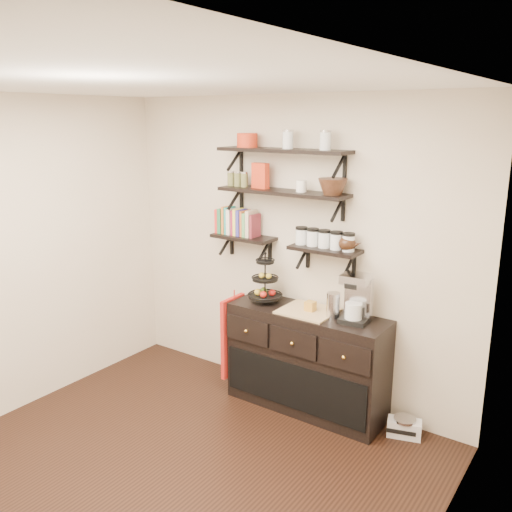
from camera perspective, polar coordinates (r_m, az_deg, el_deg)
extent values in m
plane|color=black|center=(4.19, -10.41, -22.55)|extent=(3.50, 3.50, 0.00)
cube|color=white|center=(3.37, -12.58, 17.41)|extent=(3.50, 3.50, 0.02)
cube|color=beige|center=(4.87, 3.54, 0.67)|extent=(3.50, 0.02, 2.70)
cube|color=beige|center=(2.67, 16.38, -11.88)|extent=(0.02, 3.50, 2.70)
cube|color=black|center=(4.63, 2.82, 11.05)|extent=(1.20, 0.27, 0.03)
cube|color=black|center=(5.03, -1.55, 10.01)|extent=(0.02, 0.03, 0.20)
cube|color=black|center=(4.49, 9.34, 9.30)|extent=(0.02, 0.03, 0.20)
cube|color=black|center=(4.66, 2.77, 6.75)|extent=(1.20, 0.27, 0.03)
cube|color=black|center=(5.06, -1.53, 6.06)|extent=(0.02, 0.03, 0.20)
cube|color=black|center=(4.53, 9.16, 4.89)|extent=(0.02, 0.03, 0.20)
cube|color=black|center=(4.98, -1.33, 1.99)|extent=(0.60, 0.25, 0.03)
cube|color=black|center=(5.22, -2.56, 1.27)|extent=(0.02, 0.03, 0.20)
cube|color=black|center=(4.97, 1.48, 0.61)|extent=(0.03, 0.03, 0.20)
cube|color=black|center=(4.55, 7.25, 0.68)|extent=(0.60, 0.25, 0.03)
cube|color=black|center=(4.77, 5.49, -0.05)|extent=(0.03, 0.03, 0.20)
cube|color=black|center=(4.58, 10.29, -0.83)|extent=(0.02, 0.03, 0.20)
cube|color=red|center=(5.11, -3.64, 3.61)|extent=(0.02, 0.15, 0.20)
cube|color=#287245|center=(5.09, -3.35, 3.80)|extent=(0.03, 0.15, 0.24)
cube|color=#C76C27|center=(5.07, -3.01, 3.59)|extent=(0.04, 0.15, 0.21)
cube|color=teal|center=(5.04, -2.68, 3.77)|extent=(0.03, 0.15, 0.25)
cube|color=silver|center=(5.03, -2.37, 3.56)|extent=(0.03, 0.15, 0.22)
cube|color=maroon|center=(5.00, -2.01, 3.73)|extent=(0.04, 0.15, 0.26)
cube|color=#F8E644|center=(4.98, -1.66, 3.52)|extent=(0.03, 0.15, 0.23)
cube|color=#38339B|center=(4.96, -1.33, 3.31)|extent=(0.03, 0.15, 0.20)
cube|color=#B05529|center=(4.93, -0.94, 3.48)|extent=(0.04, 0.15, 0.24)
cube|color=#549C5A|center=(4.91, -0.57, 3.26)|extent=(0.03, 0.15, 0.21)
cube|color=beige|center=(4.89, -0.22, 3.44)|extent=(0.03, 0.15, 0.25)
cube|color=maroon|center=(4.87, 0.12, 3.23)|extent=(0.02, 0.15, 0.22)
cylinder|color=silver|center=(4.64, 4.80, 2.04)|extent=(0.10, 0.10, 0.13)
cylinder|color=silver|center=(4.59, 5.99, 1.87)|extent=(0.10, 0.10, 0.13)
cylinder|color=silver|center=(4.54, 7.20, 1.69)|extent=(0.10, 0.10, 0.13)
cylinder|color=silver|center=(4.49, 8.44, 1.51)|extent=(0.10, 0.10, 0.13)
cylinder|color=silver|center=(4.44, 9.71, 1.32)|extent=(0.10, 0.10, 0.13)
cube|color=black|center=(4.82, 5.36, -10.89)|extent=(1.40, 0.45, 0.90)
cube|color=tan|center=(4.64, 5.49, -5.77)|extent=(0.45, 0.41, 0.02)
sphere|color=gold|center=(4.75, -1.05, -7.91)|extent=(0.04, 0.04, 0.04)
sphere|color=gold|center=(4.52, 3.81, -9.18)|extent=(0.04, 0.04, 0.04)
sphere|color=gold|center=(4.32, 9.21, -10.50)|extent=(0.04, 0.04, 0.04)
cylinder|color=black|center=(4.80, 0.96, -2.37)|extent=(0.01, 0.01, 0.44)
cylinder|color=black|center=(4.85, 0.95, -4.27)|extent=(0.30, 0.30, 0.01)
cylinder|color=black|center=(4.80, 0.96, -2.47)|extent=(0.23, 0.23, 0.02)
cylinder|color=black|center=(4.76, 0.97, -0.64)|extent=(0.16, 0.16, 0.02)
sphere|color=#B21914|center=(4.84, 1.71, -3.88)|extent=(0.06, 0.06, 0.06)
sphere|color=gold|center=(4.81, 0.61, -2.05)|extent=(0.05, 0.05, 0.05)
cube|color=#B6812A|center=(4.62, 5.74, -5.26)|extent=(0.08, 0.08, 0.08)
cube|color=black|center=(4.46, 10.29, -6.64)|extent=(0.24, 0.22, 0.04)
cube|color=silver|center=(4.47, 10.76, -4.35)|extent=(0.22, 0.10, 0.34)
cube|color=silver|center=(4.35, 10.49, -2.37)|extent=(0.24, 0.22, 0.07)
cylinder|color=silver|center=(4.42, 10.23, -5.70)|extent=(0.15, 0.15, 0.13)
cylinder|color=silver|center=(4.49, 8.12, -5.20)|extent=(0.11, 0.11, 0.22)
cube|color=#9D1710|center=(5.08, -2.44, -8.41)|extent=(0.04, 0.32, 0.75)
cube|color=silver|center=(4.74, 15.33, -17.08)|extent=(0.29, 0.21, 0.14)
cylinder|color=silver|center=(4.70, 15.40, -16.25)|extent=(0.22, 0.22, 0.02)
cube|color=black|center=(4.68, 15.02, -17.48)|extent=(0.22, 0.08, 0.04)
cube|color=red|center=(4.77, 0.46, 8.45)|extent=(0.17, 0.08, 0.22)
cylinder|color=white|center=(4.56, 4.80, 7.34)|extent=(0.09, 0.09, 0.10)
cylinder|color=red|center=(4.83, -0.94, 12.09)|extent=(0.18, 0.18, 0.12)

